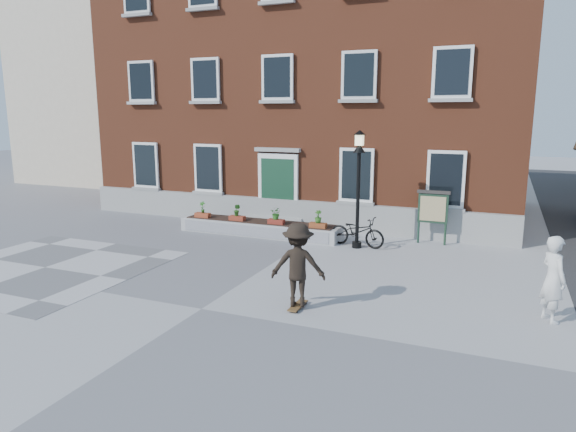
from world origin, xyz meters
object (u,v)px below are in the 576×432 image
at_px(bicycle, 357,231).
at_px(lamp_post, 359,173).
at_px(bystander, 553,279).
at_px(notice_board, 433,208).
at_px(skateboarder, 298,265).

relative_size(bicycle, lamp_post, 0.50).
relative_size(bicycle, bystander, 1.03).
xyz_separation_m(bicycle, lamp_post, (0.04, -0.17, 2.02)).
xyz_separation_m(bystander, notice_board, (-3.29, 5.90, 0.31)).
distance_m(notice_board, skateboarder, 7.63).
bearing_deg(bystander, skateboarder, 74.61).
relative_size(lamp_post, notice_board, 2.10).
relative_size(bicycle, skateboarder, 0.97).
bearing_deg(notice_board, bicycle, -150.30).
xyz_separation_m(bystander, skateboarder, (-5.35, -1.44, 0.09)).
bearing_deg(skateboarder, bicycle, 92.27).
bearing_deg(lamp_post, bystander, -38.54).
height_order(bicycle, bystander, bystander).
distance_m(bicycle, notice_board, 2.75).
distance_m(bicycle, lamp_post, 2.03).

